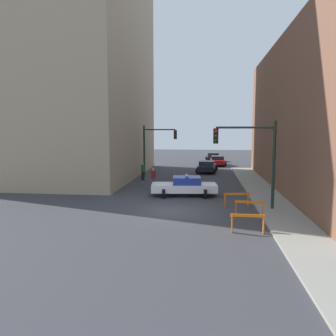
{
  "coord_description": "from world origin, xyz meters",
  "views": [
    {
      "loc": [
        1.98,
        -18.87,
        4.79
      ],
      "look_at": [
        -0.93,
        5.61,
        1.9
      ],
      "focal_mm": 35.0,
      "sensor_mm": 36.0,
      "label": 1
    }
  ],
  "objects_px": {
    "parked_car_mid": "(217,161)",
    "barrier_front": "(248,220)",
    "pedestrian_corner": "(143,171)",
    "traffic_light_near": "(254,151)",
    "parked_car_far": "(213,157)",
    "barrier_mid": "(249,206)",
    "pedestrian_crossing": "(153,178)",
    "parked_car_near": "(207,166)",
    "traffic_light_far": "(155,143)",
    "police_car": "(185,186)",
    "barrier_back": "(237,197)"
  },
  "relations": [
    {
      "from": "parked_car_mid",
      "to": "barrier_front",
      "type": "distance_m",
      "value": 29.03
    },
    {
      "from": "pedestrian_corner",
      "to": "traffic_light_near",
      "type": "bearing_deg",
      "value": -58.19
    },
    {
      "from": "parked_car_far",
      "to": "barrier_mid",
      "type": "bearing_deg",
      "value": -89.39
    },
    {
      "from": "pedestrian_crossing",
      "to": "barrier_front",
      "type": "bearing_deg",
      "value": 137.09
    },
    {
      "from": "parked_car_near",
      "to": "parked_car_far",
      "type": "xyz_separation_m",
      "value": [
        0.93,
        13.35,
        0.0
      ]
    },
    {
      "from": "traffic_light_near",
      "to": "traffic_light_far",
      "type": "relative_size",
      "value": 1.0
    },
    {
      "from": "parked_car_far",
      "to": "pedestrian_corner",
      "type": "height_order",
      "value": "pedestrian_corner"
    },
    {
      "from": "traffic_light_near",
      "to": "parked_car_mid",
      "type": "height_order",
      "value": "traffic_light_near"
    },
    {
      "from": "parked_car_mid",
      "to": "pedestrian_corner",
      "type": "height_order",
      "value": "pedestrian_corner"
    },
    {
      "from": "traffic_light_near",
      "to": "parked_car_far",
      "type": "height_order",
      "value": "traffic_light_near"
    },
    {
      "from": "barrier_front",
      "to": "parked_car_far",
      "type": "bearing_deg",
      "value": 91.61
    },
    {
      "from": "police_car",
      "to": "barrier_back",
      "type": "relative_size",
      "value": 3.05
    },
    {
      "from": "traffic_light_near",
      "to": "barrier_back",
      "type": "bearing_deg",
      "value": 146.91
    },
    {
      "from": "traffic_light_far",
      "to": "barrier_front",
      "type": "distance_m",
      "value": 19.43
    },
    {
      "from": "traffic_light_near",
      "to": "pedestrian_crossing",
      "type": "height_order",
      "value": "traffic_light_near"
    },
    {
      "from": "parked_car_mid",
      "to": "barrier_back",
      "type": "distance_m",
      "value": 23.88
    },
    {
      "from": "traffic_light_near",
      "to": "pedestrian_corner",
      "type": "distance_m",
      "value": 14.1
    },
    {
      "from": "pedestrian_crossing",
      "to": "barrier_back",
      "type": "relative_size",
      "value": 1.04
    },
    {
      "from": "parked_car_far",
      "to": "barrier_back",
      "type": "height_order",
      "value": "parked_car_far"
    },
    {
      "from": "barrier_mid",
      "to": "barrier_back",
      "type": "height_order",
      "value": "same"
    },
    {
      "from": "police_car",
      "to": "parked_car_mid",
      "type": "relative_size",
      "value": 1.12
    },
    {
      "from": "police_car",
      "to": "pedestrian_crossing",
      "type": "distance_m",
      "value": 3.99
    },
    {
      "from": "pedestrian_corner",
      "to": "pedestrian_crossing",
      "type": "bearing_deg",
      "value": -75.21
    },
    {
      "from": "pedestrian_crossing",
      "to": "barrier_back",
      "type": "height_order",
      "value": "pedestrian_crossing"
    },
    {
      "from": "barrier_front",
      "to": "pedestrian_corner",
      "type": "bearing_deg",
      "value": 117.58
    },
    {
      "from": "pedestrian_corner",
      "to": "barrier_front",
      "type": "xyz_separation_m",
      "value": [
        7.98,
        -15.28,
        -0.24
      ]
    },
    {
      "from": "traffic_light_far",
      "to": "barrier_back",
      "type": "bearing_deg",
      "value": -60.56
    },
    {
      "from": "pedestrian_corner",
      "to": "barrier_mid",
      "type": "distance_m",
      "value": 14.95
    },
    {
      "from": "barrier_front",
      "to": "barrier_back",
      "type": "distance_m",
      "value": 5.15
    },
    {
      "from": "parked_car_mid",
      "to": "pedestrian_corner",
      "type": "xyz_separation_m",
      "value": [
        -7.46,
        -13.75,
        0.19
      ]
    },
    {
      "from": "barrier_mid",
      "to": "traffic_light_far",
      "type": "bearing_deg",
      "value": 117.18
    },
    {
      "from": "traffic_light_far",
      "to": "barrier_back",
      "type": "relative_size",
      "value": 3.26
    },
    {
      "from": "parked_car_near",
      "to": "parked_car_mid",
      "type": "height_order",
      "value": "same"
    },
    {
      "from": "traffic_light_far",
      "to": "barrier_front",
      "type": "height_order",
      "value": "traffic_light_far"
    },
    {
      "from": "pedestrian_crossing",
      "to": "barrier_back",
      "type": "xyz_separation_m",
      "value": [
        6.22,
        -6.01,
        -0.24
      ]
    },
    {
      "from": "police_car",
      "to": "pedestrian_crossing",
      "type": "relative_size",
      "value": 2.93
    },
    {
      "from": "police_car",
      "to": "barrier_front",
      "type": "relative_size",
      "value": 3.04
    },
    {
      "from": "pedestrian_crossing",
      "to": "barrier_mid",
      "type": "distance_m",
      "value": 10.64
    },
    {
      "from": "traffic_light_far",
      "to": "parked_car_near",
      "type": "distance_m",
      "value": 7.11
    },
    {
      "from": "traffic_light_near",
      "to": "barrier_front",
      "type": "bearing_deg",
      "value": -100.03
    },
    {
      "from": "parked_car_mid",
      "to": "parked_car_far",
      "type": "height_order",
      "value": "same"
    },
    {
      "from": "barrier_front",
      "to": "pedestrian_crossing",
      "type": "bearing_deg",
      "value": 119.39
    },
    {
      "from": "traffic_light_near",
      "to": "barrier_back",
      "type": "height_order",
      "value": "traffic_light_near"
    },
    {
      "from": "barrier_front",
      "to": "barrier_back",
      "type": "height_order",
      "value": "same"
    },
    {
      "from": "traffic_light_far",
      "to": "parked_car_near",
      "type": "relative_size",
      "value": 1.17
    },
    {
      "from": "traffic_light_far",
      "to": "pedestrian_corner",
      "type": "xyz_separation_m",
      "value": [
        -0.76,
        -2.55,
        -2.54
      ]
    },
    {
      "from": "traffic_light_near",
      "to": "barrier_back",
      "type": "distance_m",
      "value": 3.1
    },
    {
      "from": "parked_car_near",
      "to": "barrier_mid",
      "type": "bearing_deg",
      "value": -77.41
    },
    {
      "from": "pedestrian_crossing",
      "to": "barrier_mid",
      "type": "relative_size",
      "value": 1.04
    },
    {
      "from": "parked_car_far",
      "to": "pedestrian_crossing",
      "type": "distance_m",
      "value": 24.46
    }
  ]
}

